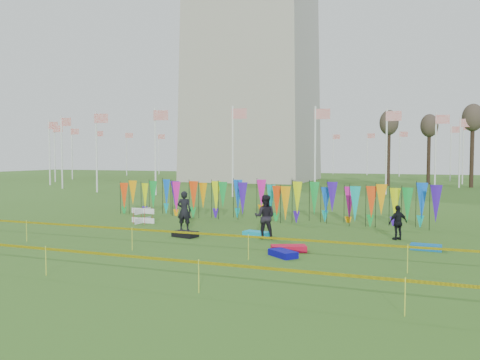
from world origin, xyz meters
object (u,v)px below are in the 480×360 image
(box_kite, at_px, (143,216))
(kite_bag_turquoise, at_px, (257,234))
(person_mid, at_px, (265,217))
(person_right, at_px, (398,223))
(kite_bag_blue, at_px, (283,254))
(kite_bag_black, at_px, (185,234))
(person_left, at_px, (184,211))
(kite_bag_red, at_px, (289,249))
(kite_bag_teal, at_px, (426,247))

(box_kite, bearing_deg, kite_bag_turquoise, -14.44)
(person_mid, bearing_deg, person_right, -171.80)
(person_mid, height_order, kite_bag_blue, person_mid)
(kite_bag_blue, distance_m, kite_bag_black, 5.74)
(kite_bag_turquoise, relative_size, kite_bag_blue, 1.08)
(kite_bag_blue, bearing_deg, person_left, 146.06)
(box_kite, distance_m, person_left, 3.50)
(person_left, distance_m, kite_bag_red, 6.90)
(box_kite, xyz_separation_m, kite_bag_black, (4.09, -3.00, -0.28))
(box_kite, bearing_deg, person_mid, -15.88)
(box_kite, bearing_deg, kite_bag_blue, -30.37)
(person_right, relative_size, kite_bag_turquoise, 1.27)
(person_mid, xyz_separation_m, kite_bag_black, (-3.48, -0.85, -0.84))
(person_right, distance_m, kite_bag_red, 5.60)
(box_kite, distance_m, kite_bag_turquoise, 7.31)
(kite_bag_red, height_order, kite_bag_teal, kite_bag_red)
(person_left, xyz_separation_m, kite_bag_black, (0.90, -1.67, -0.83))
(person_left, distance_m, kite_bag_turquoise, 4.01)
(box_kite, bearing_deg, person_right, -1.92)
(box_kite, height_order, person_left, person_left)
(kite_bag_red, xyz_separation_m, kite_bag_black, (-5.16, 1.51, 0.01))
(kite_bag_blue, xyz_separation_m, kite_bag_teal, (4.85, 3.09, -0.01))
(box_kite, xyz_separation_m, kite_bag_red, (9.25, -4.51, -0.29))
(person_mid, bearing_deg, box_kite, -25.06)
(person_left, bearing_deg, person_mid, 159.03)
(person_mid, distance_m, person_right, 5.74)
(box_kite, height_order, kite_bag_red, box_kite)
(kite_bag_red, bearing_deg, person_left, 152.36)
(person_right, bearing_deg, kite_bag_teal, 81.73)
(box_kite, xyz_separation_m, person_mid, (7.56, -2.15, 0.56))
(person_right, relative_size, kite_bag_teal, 1.33)
(person_left, bearing_deg, kite_bag_red, 141.96)
(kite_bag_turquoise, bearing_deg, kite_bag_black, -158.42)
(kite_bag_turquoise, xyz_separation_m, kite_bag_red, (2.17, -2.69, 0.00))
(box_kite, height_order, kite_bag_teal, box_kite)
(kite_bag_blue, bearing_deg, box_kite, 149.63)
(person_mid, xyz_separation_m, person_right, (5.48, 1.71, -0.21))
(kite_bag_black, bearing_deg, kite_bag_turquoise, 21.58)
(kite_bag_black, distance_m, kite_bag_teal, 10.07)
(person_right, height_order, kite_bag_teal, person_right)
(kite_bag_turquoise, height_order, kite_bag_blue, kite_bag_turquoise)
(person_mid, distance_m, kite_bag_turquoise, 1.03)
(box_kite, relative_size, kite_bag_turquoise, 0.69)
(person_right, distance_m, kite_bag_black, 9.34)
(person_right, xyz_separation_m, kite_bag_black, (-8.95, -2.57, -0.63))
(box_kite, distance_m, kite_bag_blue, 10.76)
(kite_bag_turquoise, bearing_deg, kite_bag_blue, -58.62)
(kite_bag_turquoise, bearing_deg, kite_bag_red, -51.04)
(box_kite, relative_size, kite_bag_teal, 0.72)
(person_right, bearing_deg, kite_bag_turquoise, -25.07)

